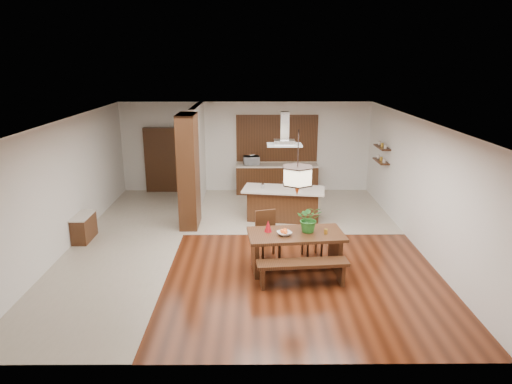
{
  "coord_description": "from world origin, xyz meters",
  "views": [
    {
      "loc": [
        0.23,
        -10.04,
        4.17
      ],
      "look_at": [
        0.3,
        0.0,
        1.25
      ],
      "focal_mm": 32.0,
      "sensor_mm": 36.0,
      "label": 1
    }
  ],
  "objects_px": {
    "range_hood": "(285,129)",
    "microwave": "(251,160)",
    "pendant_lantern": "(298,163)",
    "fruit_bowl": "(284,233)",
    "foliage_plant": "(309,219)",
    "hallway_console": "(84,228)",
    "dining_chair_right": "(312,237)",
    "kitchen_island": "(283,204)",
    "dining_chair_left": "(268,236)",
    "dining_table": "(296,243)",
    "island_cup": "(300,188)",
    "dining_bench": "(302,273)"
  },
  "relations": [
    {
      "from": "range_hood",
      "to": "microwave",
      "type": "bearing_deg",
      "value": 108.69
    },
    {
      "from": "pendant_lantern",
      "to": "fruit_bowl",
      "type": "relative_size",
      "value": 4.66
    },
    {
      "from": "foliage_plant",
      "to": "microwave",
      "type": "height_order",
      "value": "foliage_plant"
    },
    {
      "from": "hallway_console",
      "to": "microwave",
      "type": "xyz_separation_m",
      "value": [
        3.99,
        3.97,
        0.77
      ]
    },
    {
      "from": "fruit_bowl",
      "to": "dining_chair_right",
      "type": "bearing_deg",
      "value": 48.42
    },
    {
      "from": "foliage_plant",
      "to": "kitchen_island",
      "type": "relative_size",
      "value": 0.25
    },
    {
      "from": "dining_chair_left",
      "to": "kitchen_island",
      "type": "relative_size",
      "value": 0.46
    },
    {
      "from": "pendant_lantern",
      "to": "dining_chair_left",
      "type": "bearing_deg",
      "value": 135.09
    },
    {
      "from": "dining_chair_left",
      "to": "dining_chair_right",
      "type": "distance_m",
      "value": 0.96
    },
    {
      "from": "dining_table",
      "to": "kitchen_island",
      "type": "distance_m",
      "value": 3.05
    },
    {
      "from": "dining_table",
      "to": "fruit_bowl",
      "type": "height_order",
      "value": "fruit_bowl"
    },
    {
      "from": "hallway_console",
      "to": "range_hood",
      "type": "xyz_separation_m",
      "value": [
        4.86,
        1.41,
        2.15
      ]
    },
    {
      "from": "dining_chair_left",
      "to": "microwave",
      "type": "relative_size",
      "value": 2.13
    },
    {
      "from": "dining_chair_right",
      "to": "microwave",
      "type": "height_order",
      "value": "microwave"
    },
    {
      "from": "kitchen_island",
      "to": "range_hood",
      "type": "distance_m",
      "value": 2.01
    },
    {
      "from": "dining_chair_right",
      "to": "microwave",
      "type": "distance_m",
      "value": 5.19
    },
    {
      "from": "dining_chair_right",
      "to": "fruit_bowl",
      "type": "relative_size",
      "value": 3.21
    },
    {
      "from": "dining_chair_right",
      "to": "foliage_plant",
      "type": "relative_size",
      "value": 1.6
    },
    {
      "from": "dining_table",
      "to": "foliage_plant",
      "type": "height_order",
      "value": "foliage_plant"
    },
    {
      "from": "foliage_plant",
      "to": "island_cup",
      "type": "distance_m",
      "value": 2.87
    },
    {
      "from": "range_hood",
      "to": "island_cup",
      "type": "height_order",
      "value": "range_hood"
    },
    {
      "from": "dining_chair_left",
      "to": "kitchen_island",
      "type": "bearing_deg",
      "value": 61.9
    },
    {
      "from": "kitchen_island",
      "to": "island_cup",
      "type": "relative_size",
      "value": 20.72
    },
    {
      "from": "dining_chair_right",
      "to": "dining_bench",
      "type": "bearing_deg",
      "value": -119.47
    },
    {
      "from": "dining_chair_left",
      "to": "pendant_lantern",
      "type": "relative_size",
      "value": 0.8
    },
    {
      "from": "dining_chair_right",
      "to": "fruit_bowl",
      "type": "xyz_separation_m",
      "value": [
        -0.66,
        -0.74,
        0.38
      ]
    },
    {
      "from": "dining_chair_right",
      "to": "microwave",
      "type": "bearing_deg",
      "value": 90.34
    },
    {
      "from": "fruit_bowl",
      "to": "dining_bench",
      "type": "bearing_deg",
      "value": -61.8
    },
    {
      "from": "fruit_bowl",
      "to": "dining_table",
      "type": "bearing_deg",
      "value": 24.65
    },
    {
      "from": "hallway_console",
      "to": "foliage_plant",
      "type": "bearing_deg",
      "value": -16.83
    },
    {
      "from": "pendant_lantern",
      "to": "island_cup",
      "type": "xyz_separation_m",
      "value": [
        0.37,
        2.93,
        -1.32
      ]
    },
    {
      "from": "fruit_bowl",
      "to": "island_cup",
      "type": "bearing_deg",
      "value": 78.59
    },
    {
      "from": "range_hood",
      "to": "pendant_lantern",
      "type": "bearing_deg",
      "value": -89.0
    },
    {
      "from": "dining_table",
      "to": "range_hood",
      "type": "relative_size",
      "value": 2.24
    },
    {
      "from": "dining_bench",
      "to": "pendant_lantern",
      "type": "relative_size",
      "value": 1.33
    },
    {
      "from": "pendant_lantern",
      "to": "range_hood",
      "type": "relative_size",
      "value": 1.46
    },
    {
      "from": "dining_bench",
      "to": "microwave",
      "type": "distance_m",
      "value": 6.43
    },
    {
      "from": "dining_chair_right",
      "to": "range_hood",
      "type": "height_order",
      "value": "range_hood"
    },
    {
      "from": "pendant_lantern",
      "to": "foliage_plant",
      "type": "bearing_deg",
      "value": 14.19
    },
    {
      "from": "kitchen_island",
      "to": "microwave",
      "type": "bearing_deg",
      "value": 117.8
    },
    {
      "from": "dining_chair_left",
      "to": "foliage_plant",
      "type": "xyz_separation_m",
      "value": [
        0.81,
        -0.47,
        0.56
      ]
    },
    {
      "from": "pendant_lantern",
      "to": "kitchen_island",
      "type": "xyz_separation_m",
      "value": [
        -0.05,
        3.05,
        -1.79
      ]
    },
    {
      "from": "dining_chair_right",
      "to": "pendant_lantern",
      "type": "xyz_separation_m",
      "value": [
        -0.42,
        -0.63,
        1.79
      ]
    },
    {
      "from": "dining_bench",
      "to": "dining_chair_left",
      "type": "relative_size",
      "value": 1.67
    },
    {
      "from": "fruit_bowl",
      "to": "island_cup",
      "type": "relative_size",
      "value": 2.58
    },
    {
      "from": "dining_bench",
      "to": "island_cup",
      "type": "relative_size",
      "value": 16.01
    },
    {
      "from": "dining_bench",
      "to": "kitchen_island",
      "type": "xyz_separation_m",
      "value": [
        -0.12,
        3.74,
        0.21
      ]
    },
    {
      "from": "pendant_lantern",
      "to": "fruit_bowl",
      "type": "xyz_separation_m",
      "value": [
        -0.24,
        -0.11,
        -1.41
      ]
    },
    {
      "from": "pendant_lantern",
      "to": "island_cup",
      "type": "height_order",
      "value": "pendant_lantern"
    },
    {
      "from": "foliage_plant",
      "to": "microwave",
      "type": "distance_m",
      "value": 5.66
    }
  ]
}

